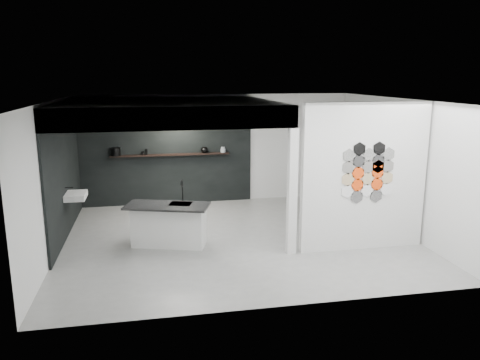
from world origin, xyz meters
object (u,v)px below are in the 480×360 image
at_px(bottle_dark, 146,152).
at_px(glass_vase, 223,150).
at_px(glass_bowl, 223,151).
at_px(utensil_cup, 143,153).
at_px(kitchen_island, 169,224).
at_px(kettle, 204,150).
at_px(wall_basin, 76,196).
at_px(stockpot, 115,152).
at_px(partition_panel, 364,177).

bearing_deg(bottle_dark, glass_vase, 0.00).
distance_m(glass_bowl, utensil_cup, 2.03).
distance_m(bottle_dark, utensil_cup, 0.09).
bearing_deg(kitchen_island, kettle, 88.20).
distance_m(glass_vase, utensil_cup, 2.03).
relative_size(wall_basin, kettle, 3.16).
xyz_separation_m(kettle, bottle_dark, (-1.46, 0.00, -0.01)).
bearing_deg(glass_vase, utensil_cup, 180.00).
xyz_separation_m(kettle, glass_vase, (0.48, 0.00, -0.01)).
height_order(wall_basin, kitchen_island, kitchen_island).
bearing_deg(glass_vase, glass_bowl, 0.00).
bearing_deg(glass_vase, kettle, 180.00).
distance_m(glass_bowl, glass_vase, 0.02).
relative_size(stockpot, bottle_dark, 1.75).
bearing_deg(glass_bowl, utensil_cup, 180.00).
bearing_deg(glass_bowl, partition_panel, -61.77).
xyz_separation_m(partition_panel, kitchen_island, (-3.63, 0.85, -0.97)).
height_order(partition_panel, wall_basin, partition_panel).
bearing_deg(kettle, utensil_cup, 164.68).
distance_m(wall_basin, glass_vase, 4.01).
height_order(wall_basin, stockpot, stockpot).
bearing_deg(glass_vase, bottle_dark, 180.00).
relative_size(stockpot, glass_vase, 1.74).
bearing_deg(wall_basin, utensil_cup, 56.71).
xyz_separation_m(partition_panel, bottle_dark, (-4.02, 3.87, -0.01)).
distance_m(glass_bowl, bottle_dark, 1.95).
bearing_deg(stockpot, kitchen_island, -69.19).
xyz_separation_m(partition_panel, stockpot, (-4.78, 3.87, 0.02)).
distance_m(partition_panel, wall_basin, 5.78).
height_order(kettle, utensil_cup, kettle).
distance_m(glass_vase, bottle_dark, 1.95).
xyz_separation_m(partition_panel, wall_basin, (-5.46, 1.80, -0.55)).
height_order(stockpot, bottle_dark, stockpot).
distance_m(kettle, bottle_dark, 1.46).
relative_size(wall_basin, kitchen_island, 0.35).
bearing_deg(stockpot, wall_basin, -108.48).
bearing_deg(glass_bowl, wall_basin, -148.65).
height_order(partition_panel, glass_bowl, partition_panel).
relative_size(wall_basin, glass_bowl, 4.60).
xyz_separation_m(wall_basin, utensil_cup, (1.36, 2.07, 0.51)).
xyz_separation_m(wall_basin, kettle, (2.91, 2.07, 0.55)).
xyz_separation_m(glass_bowl, glass_vase, (0.00, 0.00, 0.02)).
xyz_separation_m(partition_panel, glass_vase, (-2.08, 3.87, -0.01)).
relative_size(wall_basin, glass_vase, 4.24).
height_order(partition_panel, utensil_cup, partition_panel).
height_order(wall_basin, utensil_cup, utensil_cup).
distance_m(partition_panel, glass_vase, 4.39).
xyz_separation_m(kitchen_island, glass_bowl, (1.55, 3.02, 0.94)).
height_order(kitchen_island, stockpot, stockpot).
xyz_separation_m(glass_bowl, bottle_dark, (-1.95, 0.00, 0.02)).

